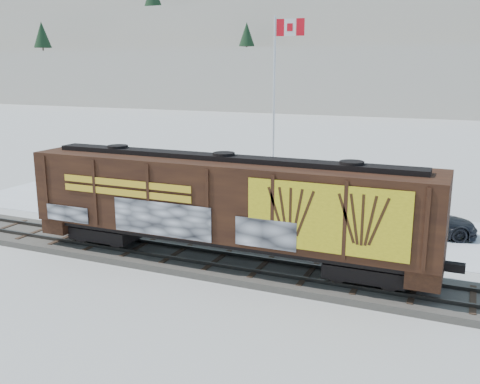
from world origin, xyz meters
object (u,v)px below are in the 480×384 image
at_px(car_silver, 217,209).
at_px(flagpole, 275,134).
at_px(car_dark, 422,221).
at_px(hopper_railcar, 224,202).
at_px(car_white, 333,207).

bearing_deg(car_silver, flagpole, 12.03).
xyz_separation_m(flagpole, car_dark, (9.50, -4.53, -3.38)).
bearing_deg(hopper_railcar, car_white, 73.11).
xyz_separation_m(hopper_railcar, car_silver, (-3.16, 5.71, -2.01)).
distance_m(hopper_railcar, flagpole, 12.71).
height_order(hopper_railcar, car_dark, hopper_railcar).
xyz_separation_m(hopper_railcar, car_white, (2.56, 8.44, -2.00)).
relative_size(hopper_railcar, flagpole, 1.53).
height_order(hopper_railcar, car_white, hopper_railcar).
distance_m(flagpole, car_dark, 11.06).
distance_m(flagpole, car_silver, 7.55).
distance_m(hopper_railcar, car_dark, 10.90).
bearing_deg(car_silver, car_dark, -58.67).
distance_m(flagpole, car_white, 7.10).
bearing_deg(flagpole, car_silver, -97.34).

